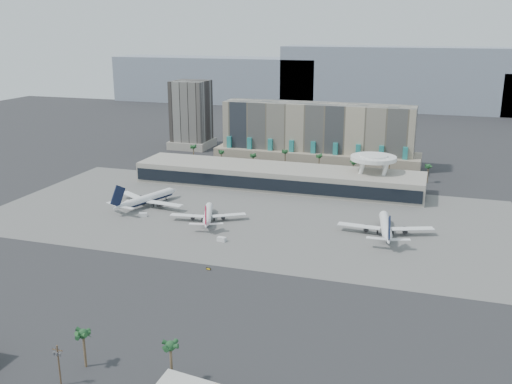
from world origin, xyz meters
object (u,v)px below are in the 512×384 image
(airliner_right, at_px, (386,227))
(service_vehicle_b, at_px, (222,239))
(utility_pole, at_px, (58,362))
(taxiway_sign, at_px, (208,269))
(service_vehicle_a, at_px, (143,215))
(airliner_centre, at_px, (208,215))
(airliner_left, at_px, (147,199))

(airliner_right, relative_size, service_vehicle_b, 11.83)
(utility_pole, distance_m, taxiway_sign, 82.31)
(service_vehicle_a, bearing_deg, airliner_centre, -12.89)
(airliner_right, relative_size, service_vehicle_a, 11.33)
(airliner_centre, distance_m, airliner_right, 85.17)
(service_vehicle_a, relative_size, service_vehicle_b, 1.04)
(airliner_centre, height_order, service_vehicle_b, airliner_centre)
(service_vehicle_b, bearing_deg, airliner_left, 154.02)
(airliner_left, distance_m, airliner_right, 125.19)
(utility_pole, height_order, service_vehicle_b, utility_pole)
(service_vehicle_b, bearing_deg, utility_pole, -84.43)
(service_vehicle_b, height_order, taxiway_sign, service_vehicle_b)
(utility_pole, distance_m, airliner_centre, 136.30)
(airliner_centre, xyz_separation_m, service_vehicle_b, (16.19, -23.49, -2.39))
(utility_pole, xyz_separation_m, airliner_left, (-53.68, 148.64, -3.11))
(airliner_left, bearing_deg, taxiway_sign, -28.09)
(airliner_right, height_order, service_vehicle_a, airliner_right)
(airliner_right, height_order, taxiway_sign, airliner_right)
(utility_pole, bearing_deg, service_vehicle_a, 109.71)
(utility_pole, xyz_separation_m, taxiway_sign, (8.98, 81.54, -6.68))
(airliner_left, relative_size, airliner_centre, 1.20)
(airliner_left, bearing_deg, service_vehicle_b, -14.08)
(airliner_left, xyz_separation_m, taxiway_sign, (62.66, -67.10, -3.57))
(utility_pole, bearing_deg, service_vehicle_b, 88.61)
(airliner_centre, xyz_separation_m, taxiway_sign, (22.45, -54.04, -2.91))
(airliner_left, distance_m, taxiway_sign, 91.88)
(service_vehicle_a, bearing_deg, utility_pole, -89.06)
(airliner_centre, distance_m, taxiway_sign, 58.59)
(airliner_right, distance_m, taxiway_sign, 87.63)
(service_vehicle_b, bearing_deg, airliner_centre, 131.54)
(utility_pole, relative_size, service_vehicle_b, 3.14)
(airliner_centre, relative_size, service_vehicle_a, 9.32)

